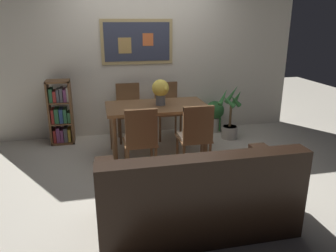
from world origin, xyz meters
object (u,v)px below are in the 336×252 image
dining_chair_far_left (129,107)px  bookshelf (61,114)px  flower_vase (161,90)px  dining_chair_near_right (196,133)px  leather_couch (196,198)px  potted_palm (230,119)px  dining_table (157,112)px  dining_chair_far_right (167,105)px  dining_chair_near_left (141,137)px  potted_ivy (215,115)px

dining_chair_far_left → bookshelf: bookshelf is taller
bookshelf → flower_vase: flower_vase is taller
dining_chair_near_right → flower_vase: flower_vase is taller
leather_couch → potted_palm: size_ratio=2.03×
dining_table → leather_couch: 1.88m
potted_palm → dining_chair_far_right: bearing=162.6°
dining_table → bookshelf: bookshelf is taller
dining_chair_near_right → potted_palm: bearing=49.9°
potted_palm → dining_chair_near_left: bearing=-145.8°
dining_chair_far_right → dining_chair_near_right: bearing=-87.9°
dining_chair_far_left → flower_vase: (0.38, -0.74, 0.42)m
dining_chair_near_right → flower_vase: 0.88m
dining_table → dining_chair_near_left: dining_chair_near_left is taller
dining_table → dining_chair_far_right: bearing=67.1°
dining_chair_far_right → dining_chair_near_right: (0.05, -1.43, 0.00)m
leather_couch → potted_palm: 2.60m
bookshelf → potted_ivy: 2.58m
leather_couch → potted_palm: potted_palm is taller
dining_chair_far_right → potted_palm: dining_chair_far_right is taller
leather_couch → flower_vase: size_ratio=4.96×
dining_chair_far_left → potted_ivy: dining_chair_far_left is taller
leather_couch → potted_ivy: (1.17, 2.66, -0.01)m
potted_ivy → flower_vase: flower_vase is taller
potted_palm → dining_table: bearing=-162.6°
dining_table → potted_ivy: dining_table is taller
dining_chair_far_right → potted_palm: 1.06m
dining_chair_near_right → flower_vase: (-0.30, 0.71, 0.42)m
dining_chair_far_left → potted_ivy: bearing=2.5°
dining_chair_near_right → leather_couch: 1.21m
dining_chair_far_left → potted_palm: dining_chair_far_left is taller
dining_chair_far_left → potted_ivy: (1.51, 0.06, -0.24)m
dining_chair_far_right → potted_ivy: 0.91m
potted_ivy → flower_vase: size_ratio=1.55×
flower_vase → dining_chair_near_left: bearing=-119.0°
dining_chair_near_left → potted_ivy: (1.51, 1.51, -0.24)m
dining_chair_far_right → dining_chair_near_right: same height
dining_chair_far_right → flower_vase: flower_vase is taller
potted_palm → leather_couch: bearing=-119.6°
bookshelf → dining_chair_near_right: bearing=-40.6°
dining_chair_near_left → dining_chair_far_right: size_ratio=1.00×
bookshelf → leather_couch: bearing=-61.9°
dining_chair_far_left → dining_chair_near_right: bearing=-64.8°
dining_table → bookshelf: (-1.39, 0.79, -0.15)m
dining_chair_far_right → dining_table: bearing=-112.9°
potted_ivy → dining_chair_far_left: bearing=-177.5°
potted_ivy → dining_table: bearing=-145.6°
dining_chair_near_left → dining_chair_far_right: (0.64, 1.42, 0.00)m
dining_chair_near_left → leather_couch: (0.35, -1.15, -0.23)m
potted_ivy → flower_vase: 1.53m
potted_palm → potted_ivy: bearing=106.5°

